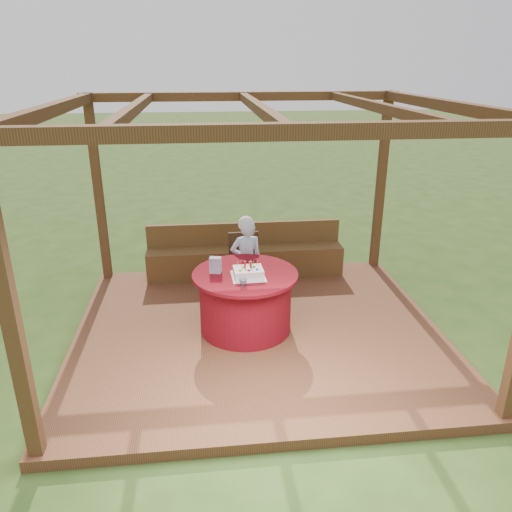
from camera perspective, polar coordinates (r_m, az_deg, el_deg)
The scene contains 10 objects.
ground at distance 6.37m, azimuth 0.26°, elevation -9.23°, with size 60.00×60.00×0.00m, color #2A4416.
deck at distance 6.34m, azimuth 0.26°, elevation -8.76°, with size 4.50×4.00×0.12m, color brown.
pergola at distance 5.54m, azimuth 0.30°, elevation 12.71°, with size 4.50×4.00×2.72m.
bench at distance 7.74m, azimuth -1.23°, elevation -0.29°, with size 3.00×0.42×0.80m.
table at distance 6.14m, azimuth -1.22°, elevation -5.14°, with size 1.27×1.27×0.75m.
chair at distance 7.07m, azimuth -1.30°, elevation -0.55°, with size 0.44×0.44×0.87m.
elderly_woman at distance 6.73m, azimuth -1.12°, elevation -0.39°, with size 0.47×0.34×1.23m.
birthday_cake at distance 5.86m, azimuth -0.89°, elevation -1.88°, with size 0.40×0.40×0.18m.
gift_bag at distance 5.97m, azimuth -4.66°, elevation -1.04°, with size 0.14×0.09×0.20m, color #DC8EBF.
drinking_glass at distance 5.62m, azimuth -1.48°, elevation -3.09°, with size 0.09×0.09×0.08m, color white.
Camera 1 is at (-0.65, -5.44, 3.25)m, focal length 35.00 mm.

